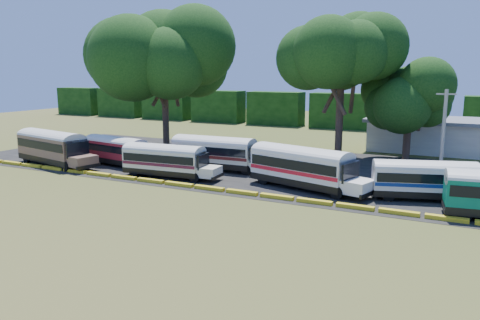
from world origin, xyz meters
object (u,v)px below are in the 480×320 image
at_px(bus_cream_west, 166,159).
at_px(tree_west, 164,53).
at_px(bus_white_red, 303,165).
at_px(bus_red, 117,149).
at_px(bus_beige, 53,145).

bearing_deg(bus_cream_west, tree_west, 120.99).
height_order(bus_cream_west, bus_white_red, bus_white_red).
distance_m(bus_red, bus_cream_west, 8.20).
relative_size(bus_beige, tree_west, 0.66).
height_order(bus_red, bus_cream_west, bus_cream_west).
height_order(bus_red, tree_west, tree_west).
bearing_deg(bus_white_red, bus_beige, -160.00).
bearing_deg(bus_beige, bus_white_red, 15.80).
xyz_separation_m(bus_red, bus_white_red, (20.53, -0.75, 0.26)).
distance_m(bus_white_red, tree_west, 26.81).
bearing_deg(bus_cream_west, bus_red, 158.95).
bearing_deg(tree_west, bus_cream_west, -54.57).
distance_m(bus_beige, tree_west, 17.46).
relative_size(bus_cream_west, tree_west, 0.56).
bearing_deg(bus_beige, bus_cream_west, 13.43).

